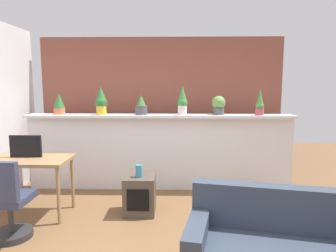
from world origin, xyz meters
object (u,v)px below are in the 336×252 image
(side_cube_shelf, at_px, (140,195))
(potted_plant_1, at_px, (101,101))
(office_chair, at_px, (7,206))
(desk, at_px, (26,165))
(potted_plant_2, at_px, (141,106))
(potted_plant_3, at_px, (182,101))
(tv_monitor, at_px, (26,146))
(potted_plant_4, at_px, (219,105))
(potted_plant_5, at_px, (260,104))
(vase_on_shelf, at_px, (139,171))
(potted_plant_0, at_px, (59,104))

(side_cube_shelf, bearing_deg, potted_plant_1, 127.58)
(office_chair, bearing_deg, desk, 98.18)
(side_cube_shelf, bearing_deg, potted_plant_2, 94.40)
(potted_plant_2, distance_m, side_cube_shelf, 1.44)
(potted_plant_2, xyz_separation_m, potted_plant_3, (0.65, -0.01, 0.09))
(tv_monitor, xyz_separation_m, side_cube_shelf, (1.47, 0.01, -0.64))
(potted_plant_1, relative_size, potted_plant_3, 0.98)
(potted_plant_2, distance_m, potted_plant_4, 1.22)
(office_chair, distance_m, side_cube_shelf, 1.54)
(potted_plant_2, bearing_deg, potted_plant_4, 1.65)
(potted_plant_2, bearing_deg, potted_plant_3, -1.20)
(office_chair, bearing_deg, side_cube_shelf, 28.72)
(potted_plant_5, relative_size, tv_monitor, 1.00)
(potted_plant_1, relative_size, potted_plant_2, 1.43)
(side_cube_shelf, bearing_deg, potted_plant_5, 26.74)
(potted_plant_1, bearing_deg, potted_plant_3, 0.20)
(tv_monitor, bearing_deg, office_chair, -80.41)
(potted_plant_2, relative_size, vase_on_shelf, 1.93)
(side_cube_shelf, bearing_deg, potted_plant_3, 57.87)
(potted_plant_0, distance_m, potted_plant_3, 1.96)
(potted_plant_4, height_order, desk, potted_plant_4)
(side_cube_shelf, xyz_separation_m, vase_on_shelf, (-0.00, -0.03, 0.33))
(potted_plant_1, height_order, potted_plant_2, potted_plant_1)
(potted_plant_0, bearing_deg, potted_plant_4, -0.08)
(potted_plant_0, bearing_deg, potted_plant_1, -4.69)
(potted_plant_4, relative_size, side_cube_shelf, 0.59)
(desk, distance_m, vase_on_shelf, 1.44)
(potted_plant_3, relative_size, vase_on_shelf, 2.82)
(potted_plant_3, relative_size, tv_monitor, 1.11)
(potted_plant_1, distance_m, desk, 1.46)
(potted_plant_2, bearing_deg, potted_plant_0, 178.33)
(potted_plant_1, xyz_separation_m, desk, (-0.74, -1.00, -0.77))
(potted_plant_3, bearing_deg, potted_plant_2, 178.80)
(potted_plant_0, xyz_separation_m, potted_plant_4, (2.53, -0.00, -0.01))
(desk, bearing_deg, potted_plant_0, 87.18)
(office_chair, relative_size, vase_on_shelf, 5.69)
(potted_plant_0, relative_size, potted_plant_4, 1.14)
(potted_plant_0, distance_m, office_chair, 1.97)
(potted_plant_3, xyz_separation_m, office_chair, (-1.92, -1.65, -1.04))
(potted_plant_1, distance_m, potted_plant_5, 2.47)
(potted_plant_2, bearing_deg, office_chair, -127.45)
(potted_plant_3, xyz_separation_m, tv_monitor, (-2.04, -0.93, -0.54))
(potted_plant_4, bearing_deg, side_cube_shelf, -139.94)
(desk, height_order, tv_monitor, tv_monitor)
(potted_plant_0, relative_size, tv_monitor, 0.83)
(potted_plant_1, height_order, vase_on_shelf, potted_plant_1)
(potted_plant_4, distance_m, potted_plant_5, 0.63)
(potted_plant_0, relative_size, vase_on_shelf, 2.10)
(potted_plant_2, bearing_deg, desk, -143.31)
(potted_plant_2, xyz_separation_m, side_cube_shelf, (0.07, -0.93, -1.10))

